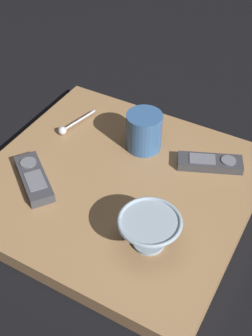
{
  "coord_description": "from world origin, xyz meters",
  "views": [
    {
      "loc": [
        -0.37,
        0.62,
        0.76
      ],
      "look_at": [
        -0.01,
        -0.03,
        0.06
      ],
      "focal_mm": 46.97,
      "sensor_mm": 36.0,
      "label": 1
    }
  ],
  "objects_px": {
    "teaspoon": "(67,128)",
    "tv_remote_near": "(210,163)",
    "coffee_mug": "(144,131)",
    "cereal_bowl": "(149,230)",
    "tv_remote_far": "(34,178)"
  },
  "relations": [
    {
      "from": "cereal_bowl",
      "to": "tv_remote_near",
      "type": "xyz_separation_m",
      "value": [
        -0.02,
        -0.27,
        -0.03
      ]
    },
    {
      "from": "cereal_bowl",
      "to": "coffee_mug",
      "type": "bearing_deg",
      "value": -60.68
    },
    {
      "from": "cereal_bowl",
      "to": "teaspoon",
      "type": "distance_m",
      "value": 0.41
    },
    {
      "from": "coffee_mug",
      "to": "tv_remote_near",
      "type": "height_order",
      "value": "coffee_mug"
    },
    {
      "from": "teaspoon",
      "to": "coffee_mug",
      "type": "bearing_deg",
      "value": -168.38
    },
    {
      "from": "coffee_mug",
      "to": "tv_remote_near",
      "type": "xyz_separation_m",
      "value": [
        -0.17,
        -0.01,
        -0.04
      ]
    },
    {
      "from": "coffee_mug",
      "to": "teaspoon",
      "type": "bearing_deg",
      "value": 11.62
    },
    {
      "from": "tv_remote_near",
      "to": "cereal_bowl",
      "type": "bearing_deg",
      "value": 84.84
    },
    {
      "from": "coffee_mug",
      "to": "teaspoon",
      "type": "relative_size",
      "value": 0.77
    },
    {
      "from": "coffee_mug",
      "to": "teaspoon",
      "type": "height_order",
      "value": "coffee_mug"
    },
    {
      "from": "teaspoon",
      "to": "tv_remote_near",
      "type": "distance_m",
      "value": 0.38
    },
    {
      "from": "coffee_mug",
      "to": "tv_remote_near",
      "type": "bearing_deg",
      "value": -175.78
    },
    {
      "from": "cereal_bowl",
      "to": "tv_remote_far",
      "type": "xyz_separation_m",
      "value": [
        0.31,
        -0.03,
        -0.03
      ]
    },
    {
      "from": "coffee_mug",
      "to": "tv_remote_near",
      "type": "distance_m",
      "value": 0.18
    },
    {
      "from": "tv_remote_far",
      "to": "tv_remote_near",
      "type": "bearing_deg",
      "value": -143.43
    }
  ]
}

